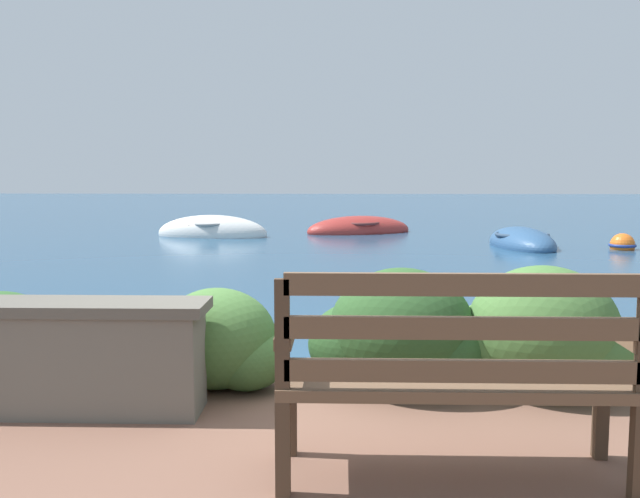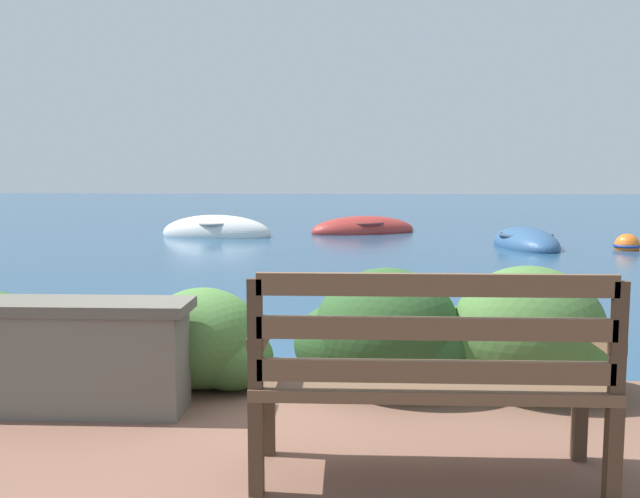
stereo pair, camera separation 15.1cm
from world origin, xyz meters
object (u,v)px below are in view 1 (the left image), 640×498
Objects in this scene: rowboat_nearest at (522,243)px; mooring_buoy at (622,245)px; rowboat_mid at (212,233)px; park_bench at (455,371)px; rowboat_far at (359,230)px.

rowboat_nearest reaches higher than mooring_buoy.
mooring_buoy is (1.81, -0.48, 0.02)m from rowboat_nearest.
park_bench is at bearing 112.58° from rowboat_mid.
mooring_buoy is at bearing -55.52° from rowboat_far.
park_bench is 0.60× the size of rowboat_nearest.
rowboat_far reaches higher than mooring_buoy.
rowboat_far is (3.40, 1.07, -0.01)m from rowboat_mid.
rowboat_nearest is 1.88m from mooring_buoy.
mooring_buoy is at bearing 172.28° from rowboat_mid.
park_bench is at bearing -114.47° from mooring_buoy.
park_bench is 2.93× the size of mooring_buoy.
rowboat_mid is 0.94× the size of rowboat_far.
rowboat_nearest is at bearing 172.06° from rowboat_mid.
park_bench is 11.84m from rowboat_nearest.
rowboat_far is at bearing 145.48° from mooring_buoy.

